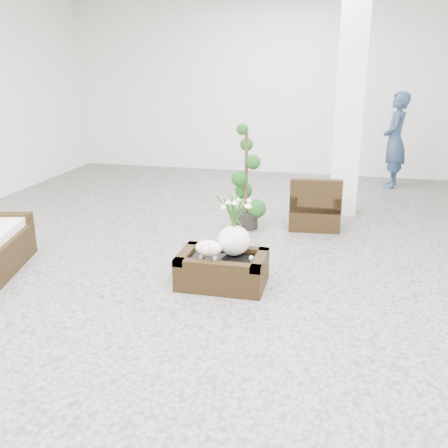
# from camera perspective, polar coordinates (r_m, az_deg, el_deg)

# --- Properties ---
(ground) EXTENTS (11.00, 11.00, 0.00)m
(ground) POSITION_cam_1_polar(r_m,az_deg,el_deg) (5.69, 0.23, -5.65)
(ground) COLOR gray
(ground) RESTS_ON ground
(column) EXTENTS (0.40, 0.40, 3.50)m
(column) POSITION_cam_1_polar(r_m,az_deg,el_deg) (7.90, 13.82, 13.58)
(column) COLOR white
(column) RESTS_ON ground
(coffee_table) EXTENTS (0.90, 0.60, 0.31)m
(coffee_table) POSITION_cam_1_polar(r_m,az_deg,el_deg) (5.39, -0.19, -5.23)
(coffee_table) COLOR #31210E
(coffee_table) RESTS_ON ground
(sheep_figurine) EXTENTS (0.28, 0.23, 0.21)m
(sheep_figurine) POSITION_cam_1_polar(r_m,az_deg,el_deg) (5.23, -1.72, -2.89)
(sheep_figurine) COLOR white
(sheep_figurine) RESTS_ON coffee_table
(planter_narcissus) EXTENTS (0.44, 0.44, 0.80)m
(planter_narcissus) POSITION_cam_1_polar(r_m,az_deg,el_deg) (5.27, 1.12, 0.66)
(planter_narcissus) COLOR white
(planter_narcissus) RESTS_ON coffee_table
(tealight) EXTENTS (0.04, 0.04, 0.03)m
(tealight) POSITION_cam_1_polar(r_m,az_deg,el_deg) (5.29, 3.03, -3.72)
(tealight) COLOR white
(tealight) RESTS_ON coffee_table
(armchair) EXTENTS (0.75, 0.72, 0.74)m
(armchair) POSITION_cam_1_polar(r_m,az_deg,el_deg) (7.33, 10.03, 2.54)
(armchair) COLOR #31210E
(armchair) RESTS_ON ground
(topiary) EXTENTS (0.38, 0.38, 1.43)m
(topiary) POSITION_cam_1_polar(r_m,az_deg,el_deg) (7.07, 2.47, 5.13)
(topiary) COLOR #153E14
(topiary) RESTS_ON ground
(shopper) EXTENTS (0.50, 0.68, 1.72)m
(shopper) POSITION_cam_1_polar(r_m,az_deg,el_deg) (9.94, 18.44, 8.80)
(shopper) COLOR navy
(shopper) RESTS_ON ground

